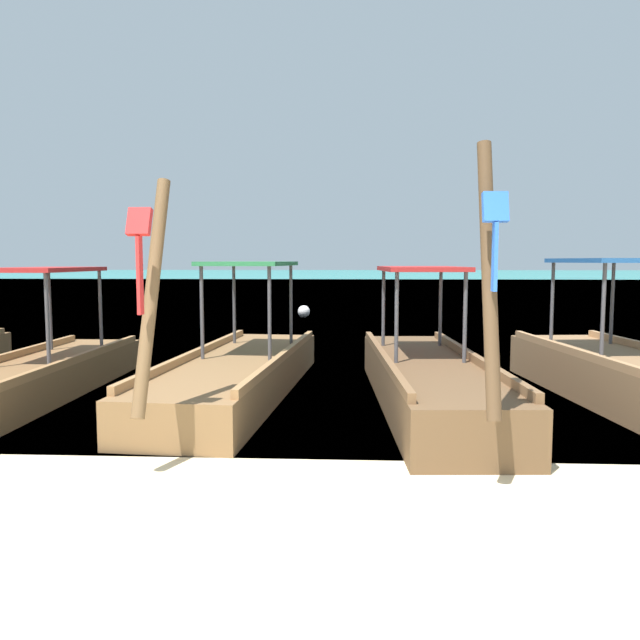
{
  "coord_description": "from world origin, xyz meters",
  "views": [
    {
      "loc": [
        0.4,
        -3.21,
        1.84
      ],
      "look_at": [
        0.0,
        4.46,
        1.12
      ],
      "focal_mm": 35.16,
      "sensor_mm": 36.0,
      "label": 1
    }
  ],
  "objects_px": {
    "longtail_boat_blue_ribbon": "(428,378)",
    "mooring_buoy_near": "(304,311)",
    "longtail_boat_orange_ribbon": "(630,377)",
    "longtail_boat_red_ribbon": "(239,371)",
    "longtail_boat_violet_ribbon": "(25,379)"
  },
  "relations": [
    {
      "from": "longtail_boat_red_ribbon",
      "to": "mooring_buoy_near",
      "type": "distance_m",
      "value": 11.73
    },
    {
      "from": "mooring_buoy_near",
      "to": "longtail_boat_violet_ribbon",
      "type": "bearing_deg",
      "value": -102.27
    },
    {
      "from": "longtail_boat_red_ribbon",
      "to": "mooring_buoy_near",
      "type": "xyz_separation_m",
      "value": [
        -0.01,
        11.73,
        -0.12
      ]
    },
    {
      "from": "longtail_boat_orange_ribbon",
      "to": "longtail_boat_red_ribbon",
      "type": "bearing_deg",
      "value": 175.94
    },
    {
      "from": "longtail_boat_blue_ribbon",
      "to": "mooring_buoy_near",
      "type": "distance_m",
      "value": 12.54
    },
    {
      "from": "longtail_boat_blue_ribbon",
      "to": "mooring_buoy_near",
      "type": "xyz_separation_m",
      "value": [
        -2.55,
        12.28,
        -0.15
      ]
    },
    {
      "from": "longtail_boat_orange_ribbon",
      "to": "mooring_buoy_near",
      "type": "bearing_deg",
      "value": 113.05
    },
    {
      "from": "longtail_boat_red_ribbon",
      "to": "longtail_boat_blue_ribbon",
      "type": "xyz_separation_m",
      "value": [
        2.54,
        -0.55,
        0.03
      ]
    },
    {
      "from": "longtail_boat_red_ribbon",
      "to": "mooring_buoy_near",
      "type": "relative_size",
      "value": 15.79
    },
    {
      "from": "longtail_boat_red_ribbon",
      "to": "longtail_boat_orange_ribbon",
      "type": "distance_m",
      "value": 5.15
    },
    {
      "from": "longtail_boat_orange_ribbon",
      "to": "mooring_buoy_near",
      "type": "distance_m",
      "value": 13.15
    },
    {
      "from": "longtail_boat_violet_ribbon",
      "to": "longtail_boat_orange_ribbon",
      "type": "xyz_separation_m",
      "value": [
        7.84,
        0.28,
        0.05
      ]
    },
    {
      "from": "longtail_boat_violet_ribbon",
      "to": "longtail_boat_orange_ribbon",
      "type": "relative_size",
      "value": 1.1
    },
    {
      "from": "longtail_boat_violet_ribbon",
      "to": "mooring_buoy_near",
      "type": "height_order",
      "value": "longtail_boat_violet_ribbon"
    },
    {
      "from": "longtail_boat_red_ribbon",
      "to": "mooring_buoy_near",
      "type": "bearing_deg",
      "value": 90.05
    }
  ]
}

